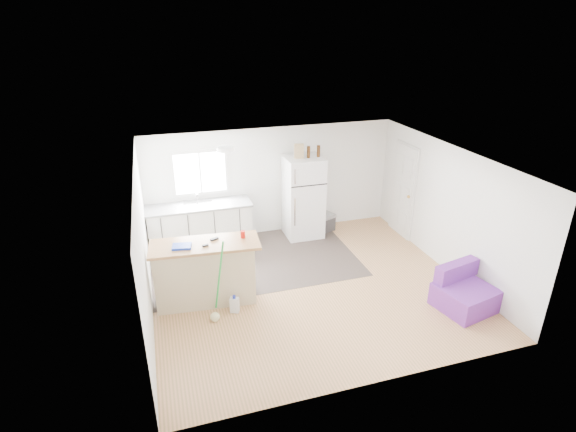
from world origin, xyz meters
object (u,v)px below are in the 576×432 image
Objects in this scene: cleaner_jug at (235,305)px; mop at (216,307)px; blue_tray at (182,246)px; bottle_right at (318,151)px; red_cup at (243,234)px; peninsula at (205,272)px; cardboard_box at (299,151)px; purple_seat at (464,293)px; bottle_left at (309,152)px; cooler at (323,223)px; kitchen_cabinets at (200,226)px; refrigerator at (303,197)px.

mop is (-0.32, -0.11, 0.09)m from cleaner_jug.
bottle_right reaches higher than blue_tray.
bottle_right is at bearing 43.06° from red_cup.
cardboard_box is (2.31, 1.99, 1.40)m from peninsula.
bottle_right is at bearing 99.94° from purple_seat.
mop is (-4.03, 0.86, -0.03)m from purple_seat.
bottle_left is (-1.59, 3.39, 1.67)m from purple_seat.
purple_seat is (4.10, -1.44, -0.30)m from peninsula.
purple_seat reaches higher than cooler.
kitchen_cabinets is 2.56m from cleaner_jug.
mop is 1.12m from blue_tray.
purple_seat is at bearing -93.62° from cooler.
refrigerator is 5.71× the size of cleaner_jug.
kitchen_cabinets is 2.20m from red_cup.
blue_tray is at bearing -145.19° from bottle_left.
cardboard_box is at bearing 105.55° from purple_seat.
bottle_left is (1.83, 1.92, 0.77)m from red_cup.
bottle_left reaches higher than cooler.
refrigerator reaches higher than red_cup.
bottle_left is (2.12, 2.42, 1.79)m from cleaner_jug.
peninsula is 4.36m from purple_seat.
kitchen_cabinets is at bearing 178.77° from refrigerator.
cardboard_box is at bearing 162.37° from cooler.
cardboard_box reaches higher than blue_tray.
peninsula is (-0.16, -2.06, 0.07)m from kitchen_cabinets.
purple_seat is 3.84m from red_cup.
purple_seat is (3.94, -3.50, -0.23)m from kitchen_cabinets.
cardboard_box is (2.15, -0.07, 1.46)m from kitchen_cabinets.
kitchen_cabinets is 1.17× the size of peninsula.
red_cup reaches higher than blue_tray.
purple_seat is at bearing -14.18° from peninsula.
cooler is 1.94× the size of cleaner_jug.
mop is (-0.09, -2.64, -0.26)m from kitchen_cabinets.
blue_tray reaches higher than cooler.
kitchen_cabinets reaches higher than peninsula.
kitchen_cabinets is at bearing 178.10° from cardboard_box.
refrigerator is 3.89m from purple_seat.
refrigerator is at bearing 73.97° from cleaner_jug.
bottle_left is at bearing 34.81° from blue_tray.
red_cup is (0.68, 0.03, 0.60)m from peninsula.
peninsula is 3.58m from cooler.
cardboard_box is at bearing 45.88° from peninsula.
red_cup is 2.67m from cardboard_box.
blue_tray is 3.75m from bottle_right.
refrigerator is 1.27× the size of mop.
cooler is (2.93, 2.04, -0.36)m from peninsula.
bottle_left is at bearing -2.28° from kitchen_cabinets.
peninsula reaches higher than cooler.
bottle_left is (0.08, -0.06, 1.03)m from refrigerator.
cooler is at bearing 41.80° from red_cup.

